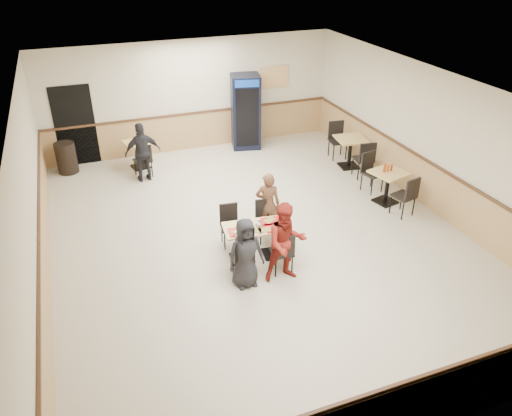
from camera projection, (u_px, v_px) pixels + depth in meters
name	position (u px, v px, depth m)	size (l,w,h in m)	color
ground	(258.00, 235.00, 10.16)	(10.00, 10.00, 0.00)	beige
room_shell	(287.00, 151.00, 12.51)	(10.00, 10.00, 10.00)	silver
main_table	(258.00, 237.00, 9.29)	(1.32, 0.77, 0.67)	black
main_chairs	(255.00, 238.00, 9.29)	(1.28, 1.59, 0.85)	black
diner_woman_left	(246.00, 253.00, 8.46)	(0.63, 0.41, 1.30)	black
diner_woman_right	(286.00, 243.00, 8.56)	(0.73, 0.57, 1.50)	maroon
diner_man_opposite	(268.00, 204.00, 9.91)	(0.49, 0.32, 1.35)	brown
lone_diner	(143.00, 152.00, 12.05)	(0.86, 0.36, 1.48)	black
tabletop_clutter	(261.00, 227.00, 9.12)	(1.11, 0.59, 0.12)	red
side_table_near	(388.00, 182.00, 11.16)	(0.85, 0.85, 0.75)	black
side_table_near_chair_south	(404.00, 195.00, 10.68)	(0.44, 0.44, 0.96)	black
side_table_near_chair_north	(373.00, 172.00, 11.66)	(0.44, 0.44, 0.96)	black
side_table_far	(350.00, 148.00, 12.84)	(0.83, 0.83, 0.79)	black
side_table_far_chair_south	(363.00, 158.00, 12.33)	(0.47, 0.47, 1.00)	black
side_table_far_chair_north	(338.00, 140.00, 13.37)	(0.47, 0.47, 1.00)	black
condiment_caddy	(387.00, 168.00, 11.02)	(0.23, 0.06, 0.20)	#AD310C
back_table	(139.00, 150.00, 12.84)	(0.78, 0.78, 0.71)	black
back_table_chair_lone	(143.00, 160.00, 12.39)	(0.42, 0.42, 0.90)	black
pepsi_cooler	(246.00, 112.00, 13.84)	(0.92, 0.92, 2.04)	black
trash_bin	(66.00, 158.00, 12.61)	(0.50, 0.50, 0.79)	black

